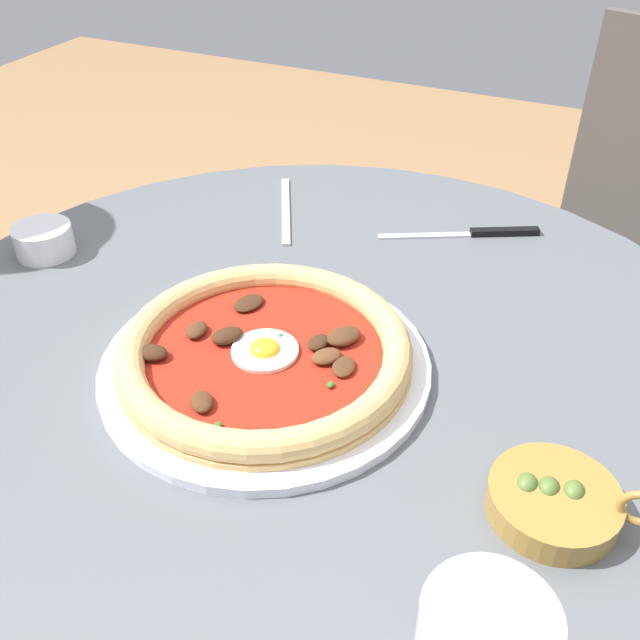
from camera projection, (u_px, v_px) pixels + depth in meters
dining_table at (314, 486)px, 0.78m from camera, size 0.89×0.89×0.75m
pizza_on_plate at (265, 354)px, 0.65m from camera, size 0.31×0.31×0.04m
steak_knife at (483, 233)px, 0.86m from camera, size 0.10×0.18×0.01m
ramekin_capers at (43, 239)px, 0.82m from camera, size 0.07×0.07×0.03m
olive_pan at (555, 501)px, 0.52m from camera, size 0.10×0.12×0.05m
fork_utensil at (286, 210)px, 0.91m from camera, size 0.16×0.09×0.00m
cafe_chair_spare_near at (631, 238)px, 1.30m from camera, size 0.51×0.51×0.88m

